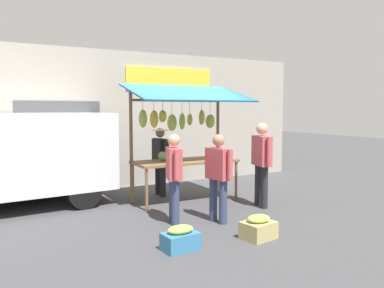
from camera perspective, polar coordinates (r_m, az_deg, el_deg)
The scene contains 9 objects.
ground_plane at distance 8.43m, azimuth -0.98°, elevation -8.33°, with size 40.00×40.00×0.00m, color #424244.
street_backdrop at distance 10.19m, azimuth -6.89°, elevation 3.61°, with size 9.00×0.30×3.40m.
market_stall at distance 8.26m, azimuth -1.32°, elevation 2.32°, with size 2.50×1.46×2.50m.
vendor_with_sunhat at distance 8.83m, azimuth -4.67°, elevation -1.83°, with size 0.40×0.67×1.54m.
shopper_in_grey_tee at distance 6.68m, azimuth -2.66°, elevation -4.19°, with size 0.34×0.65×1.54m.
shopper_in_striped_shirt at distance 7.90m, azimuth 10.16°, elevation -2.05°, with size 0.32×0.70×1.69m.
shopper_with_ponytail at distance 6.74m, azimuth 3.87°, elevation -4.18°, with size 0.30×0.66×1.53m.
produce_crate_near at distance 5.58m, azimuth -1.69°, elevation -13.71°, with size 0.52×0.36×0.35m.
produce_crate_side at distance 6.12m, azimuth 9.71°, elevation -11.99°, with size 0.55×0.46×0.37m.
Camera 1 is at (3.77, 7.28, 1.96)m, focal length 36.43 mm.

